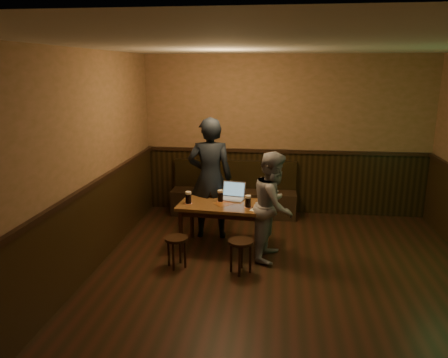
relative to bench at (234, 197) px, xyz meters
The scene contains 12 objects.
room 2.82m from the bench, 70.74° to the right, with size 5.04×6.04×2.84m.
bench is the anchor object (origin of this frame).
pub_table 1.55m from the bench, 90.00° to the right, with size 1.31×0.82×0.68m.
stool_left 2.30m from the bench, 103.28° to the right, with size 0.35×0.35×0.42m.
stool_right 2.32m from the bench, 81.96° to the right, with size 0.33×0.33×0.44m.
pint_left 1.72m from the bench, 107.43° to the right, with size 0.12×0.12×0.18m.
pint_mid 1.50m from the bench, 92.11° to the right, with size 0.11×0.11×0.17m.
pint_right 1.75m from the bench, 77.51° to the right, with size 0.11×0.11×0.17m.
laptop 1.34m from the bench, 85.04° to the right, with size 0.39×0.34×0.25m.
menu 1.87m from the bench, 73.52° to the right, with size 0.22×0.15×0.00m, color silver.
person_suit 1.29m from the bench, 103.02° to the right, with size 0.68×0.45×1.87m, color black.
person_grey 1.96m from the bench, 67.81° to the right, with size 0.73×0.57×1.50m, color gray.
Camera 1 is at (-0.13, -4.71, 2.58)m, focal length 35.00 mm.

